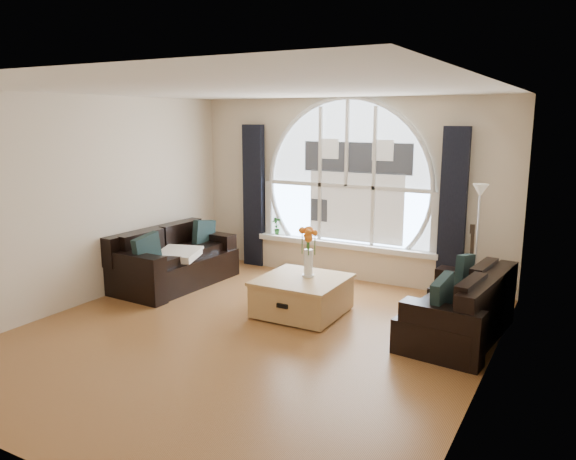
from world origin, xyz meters
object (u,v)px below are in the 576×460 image
Objects in this scene: guitar at (472,262)px; sofa_right at (458,303)px; sofa_left at (175,258)px; potted_plant at (277,225)px; vase_flowers at (308,246)px; coffee_chest at (302,294)px; floor_lamp at (477,247)px.

sofa_right is at bearing -99.73° from guitar.
potted_plant is at bearing 65.13° from sofa_left.
sofa_left is at bearing 177.31° from vase_flowers.
potted_plant is at bearing 128.18° from coffee_chest.
coffee_chest is 0.64× the size of floor_lamp.
vase_flowers is at bearing -49.33° from potted_plant.
sofa_left reaches higher than coffee_chest.
guitar is (-0.12, 1.36, 0.13)m from sofa_right.
guitar is at bearing 41.28° from coffee_chest.
sofa_right is 2.38× the size of vase_flowers.
guitar is (3.92, 1.33, 0.13)m from sofa_left.
sofa_left is 4.04m from sofa_right.
sofa_right reaches higher than coffee_chest.
floor_lamp is (-0.04, 1.13, 0.40)m from sofa_right.
sofa_right is 1.57× the size of guitar.
vase_flowers is (-1.82, -0.08, 0.45)m from sofa_right.
guitar is at bearing 40.31° from vase_flowers.
floor_lamp reaches higher than sofa_left.
sofa_right is at bearing -25.90° from potted_plant.
sofa_right is 5.54× the size of potted_plant.
sofa_right is 1.04× the size of floor_lamp.
potted_plant reaches higher than sofa_right.
guitar is 3.13m from potted_plant.
floor_lamp is at bearing 18.21° from sofa_left.
sofa_right is 1.63× the size of coffee_chest.
vase_flowers is 2.16m from floor_lamp.
sofa_left is 4.14m from guitar.
floor_lamp is at bearing 34.33° from vase_flowers.
sofa_left is 1.81× the size of coffee_chest.
vase_flowers is at bearing 0.02° from sofa_left.
sofa_right is 3.61m from potted_plant.
sofa_left is 1.74× the size of guitar.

